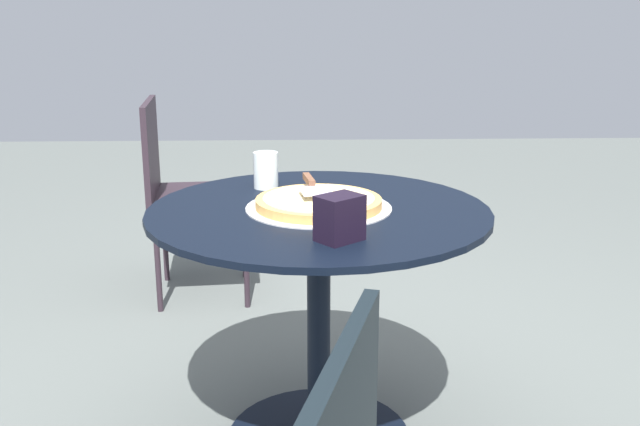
% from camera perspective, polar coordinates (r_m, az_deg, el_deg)
% --- Properties ---
extents(patio_table, '(0.93, 0.93, 0.71)m').
position_cam_1_polar(patio_table, '(2.06, -0.10, -5.17)').
color(patio_table, black).
rests_on(patio_table, ground).
extents(pizza_on_tray, '(0.40, 0.40, 0.05)m').
position_cam_1_polar(pizza_on_tray, '(1.98, -0.01, 0.74)').
color(pizza_on_tray, beige).
rests_on(pizza_on_tray, patio_table).
extents(pizza_server, '(0.22, 0.09, 0.02)m').
position_cam_1_polar(pizza_server, '(2.03, -0.62, 2.19)').
color(pizza_server, silver).
rests_on(pizza_server, pizza_on_tray).
extents(drinking_cup, '(0.07, 0.07, 0.11)m').
position_cam_1_polar(drinking_cup, '(2.21, -4.21, 3.33)').
color(drinking_cup, white).
rests_on(drinking_cup, patio_table).
extents(napkin_dispenser, '(0.12, 0.13, 0.11)m').
position_cam_1_polar(napkin_dispenser, '(1.71, 1.53, -0.40)').
color(napkin_dispenser, black).
rests_on(napkin_dispenser, patio_table).
extents(patio_chair_corner, '(0.46, 0.46, 0.86)m').
position_cam_1_polar(patio_chair_corner, '(3.21, -10.63, 2.31)').
color(patio_chair_corner, '#2C2129').
rests_on(patio_chair_corner, ground).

